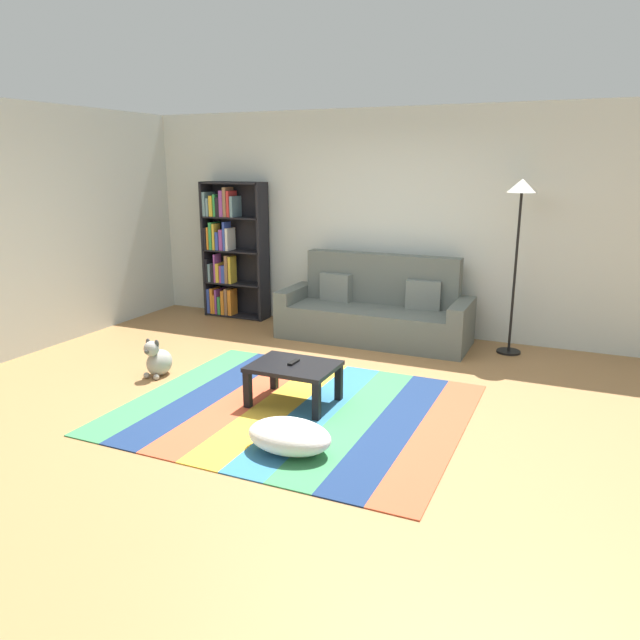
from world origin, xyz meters
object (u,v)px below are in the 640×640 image
Objects in this scene: coffee_table at (294,371)px; standing_lamp at (520,209)px; bookshelf at (229,251)px; dog at (158,360)px; pouf at (289,436)px; tv_remote at (294,362)px; couch at (375,312)px.

standing_lamp reaches higher than coffee_table.
bookshelf is 3.40m from coffee_table.
coffee_table is 1.57m from dog.
dog reaches higher than pouf.
tv_remote is at bearing -3.06° from dog.
coffee_table is 4.88× the size of tv_remote.
bookshelf reaches higher than pouf.
standing_lamp is at bearing 57.29° from tv_remote.
couch is 2.20m from tv_remote.
dog is at bearing 178.40° from tv_remote.
tv_remote is at bearing 114.41° from pouf.
tv_remote is at bearing -124.17° from standing_lamp.
pouf is 4.28× the size of tv_remote.
dog is at bearing 176.09° from coffee_table.
pouf is at bearing -25.89° from dog.
tv_remote is (2.21, -2.47, -0.52)m from bookshelf.
dog is 1.57m from tv_remote.
standing_lamp reaches higher than bookshelf.
bookshelf is (-2.21, 0.28, 0.56)m from couch.
couch is 3.09× the size of coffee_table.
standing_lamp is (3.10, 2.20, 1.43)m from dog.
bookshelf reaches higher than coffee_table.
dog reaches higher than tv_remote.
bookshelf is at bearing 172.77° from couch.
standing_lamp is at bearing 56.33° from coffee_table.
coffee_table is 3.05m from standing_lamp.
coffee_table is 0.08m from tv_remote.
coffee_table is at bearing -59.98° from tv_remote.
tv_remote is at bearing 118.55° from coffee_table.
pouf is 0.98m from tv_remote.
couch is at bearing 90.39° from coffee_table.
couch reaches higher than coffee_table.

